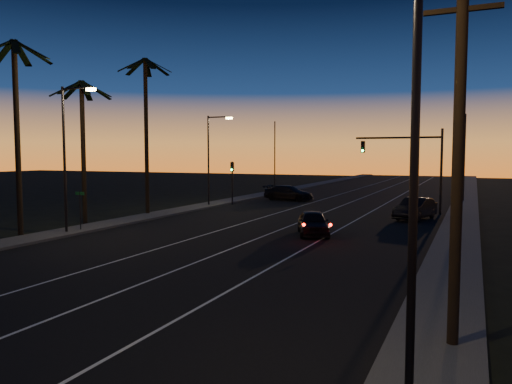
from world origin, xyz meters
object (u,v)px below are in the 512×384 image
at_px(utility_pole, 459,138).
at_px(lead_car, 313,223).
at_px(signal_mast, 411,156).
at_px(right_car, 415,209).
at_px(cross_car, 289,193).

relative_size(utility_pole, lead_car, 1.95).
height_order(signal_mast, lead_car, signal_mast).
bearing_deg(lead_car, signal_mast, 73.89).
height_order(signal_mast, right_car, signal_mast).
xyz_separation_m(utility_pole, right_car, (-3.63, 25.85, -4.50)).
height_order(lead_car, cross_car, cross_car).
bearing_deg(signal_mast, right_car, -78.56).
height_order(right_car, cross_car, right_car).
relative_size(utility_pole, right_car, 1.93).
xyz_separation_m(utility_pole, cross_car, (-17.70, 36.62, -4.52)).
bearing_deg(lead_car, cross_car, 113.72).
bearing_deg(utility_pole, signal_mast, 98.47).
xyz_separation_m(signal_mast, right_car, (0.84, -4.15, -3.96)).
xyz_separation_m(lead_car, right_car, (4.93, 10.03, 0.07)).
distance_m(utility_pole, cross_car, 40.93).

